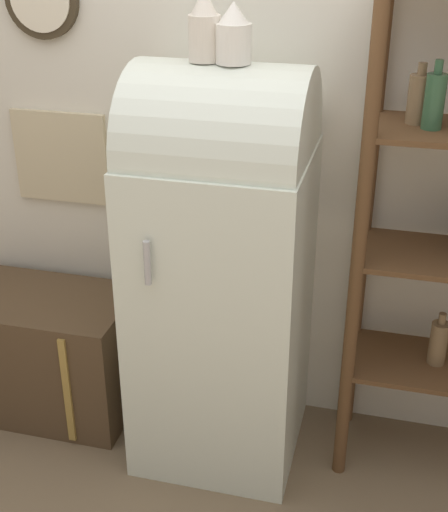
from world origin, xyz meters
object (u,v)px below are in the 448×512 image
object	(u,v)px
suitcase_trunk	(48,352)
refrigerator	(222,265)
vase_left	(204,28)
vase_center	(234,35)

from	to	relation	value
suitcase_trunk	refrigerator	bearing A→B (deg)	-2.71
refrigerator	suitcase_trunk	world-z (taller)	refrigerator
refrigerator	vase_left	distance (m)	0.86
refrigerator	suitcase_trunk	distance (m)	0.98
vase_center	suitcase_trunk	bearing A→B (deg)	176.67
refrigerator	suitcase_trunk	size ratio (longest dim) A/B	2.11
suitcase_trunk	vase_left	size ratio (longest dim) A/B	3.31
suitcase_trunk	vase_center	size ratio (longest dim) A/B	3.89
suitcase_trunk	vase_left	xyz separation A→B (m)	(0.75, -0.04, 1.41)
vase_left	suitcase_trunk	bearing A→B (deg)	176.97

